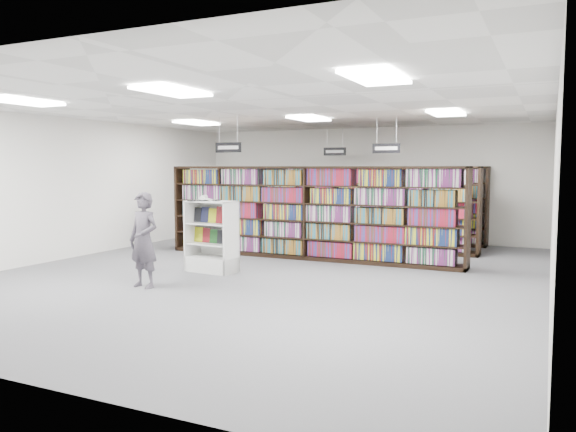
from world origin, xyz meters
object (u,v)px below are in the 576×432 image
at_px(endcap_display, 213,248).
at_px(open_book, 204,199).
at_px(bookshelf_row_near, 309,213).
at_px(shopper, 144,240).

distance_m(endcap_display, open_book, 0.98).
height_order(bookshelf_row_near, shopper, bookshelf_row_near).
relative_size(open_book, shopper, 0.43).
bearing_deg(open_book, shopper, -115.88).
relative_size(bookshelf_row_near, shopper, 4.24).
height_order(bookshelf_row_near, endcap_display, bookshelf_row_near).
xyz_separation_m(open_book, shopper, (-0.12, -1.71, -0.62)).
relative_size(endcap_display, open_book, 2.00).
bearing_deg(bookshelf_row_near, endcap_display, -115.95).
height_order(bookshelf_row_near, open_book, bookshelf_row_near).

